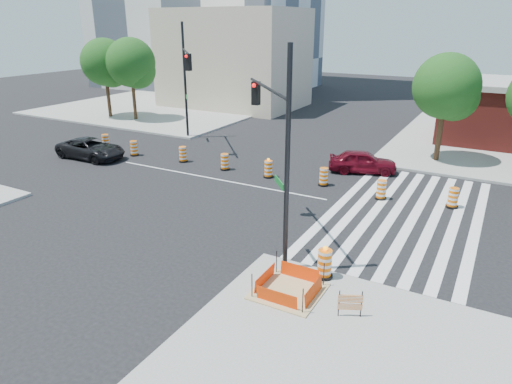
{
  "coord_description": "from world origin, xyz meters",
  "views": [
    {
      "loc": [
        14.43,
        -21.1,
        8.7
      ],
      "look_at": [
        5.02,
        -4.04,
        1.4
      ],
      "focal_mm": 32.0,
      "sensor_mm": 36.0,
      "label": 1
    }
  ],
  "objects_px": {
    "red_coupe": "(363,161)",
    "dark_suv": "(91,148)",
    "signal_pole_nw": "(186,72)",
    "signal_pole_se": "(275,132)"
  },
  "relations": [
    {
      "from": "red_coupe",
      "to": "dark_suv",
      "type": "xyz_separation_m",
      "value": [
        -16.96,
        -5.81,
        -0.02
      ]
    },
    {
      "from": "red_coupe",
      "to": "signal_pole_nw",
      "type": "xyz_separation_m",
      "value": [
        -13.67,
        0.77,
        4.55
      ]
    },
    {
      "from": "dark_suv",
      "to": "signal_pole_nw",
      "type": "relative_size",
      "value": 0.57
    },
    {
      "from": "dark_suv",
      "to": "signal_pole_nw",
      "type": "distance_m",
      "value": 8.66
    },
    {
      "from": "red_coupe",
      "to": "signal_pole_se",
      "type": "relative_size",
      "value": 0.51
    },
    {
      "from": "dark_suv",
      "to": "signal_pole_se",
      "type": "height_order",
      "value": "signal_pole_se"
    },
    {
      "from": "red_coupe",
      "to": "signal_pole_se",
      "type": "bearing_deg",
      "value": 159.51
    },
    {
      "from": "signal_pole_nw",
      "to": "signal_pole_se",
      "type": "bearing_deg",
      "value": 6.86
    },
    {
      "from": "signal_pole_se",
      "to": "signal_pole_nw",
      "type": "height_order",
      "value": "signal_pole_nw"
    },
    {
      "from": "red_coupe",
      "to": "dark_suv",
      "type": "relative_size",
      "value": 0.84
    }
  ]
}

